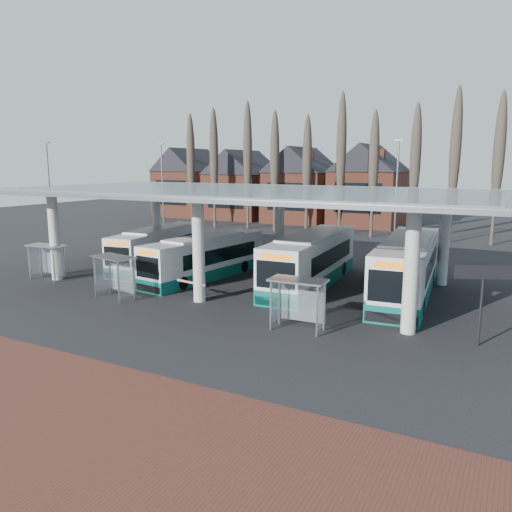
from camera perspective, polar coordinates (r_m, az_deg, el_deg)
The scene contains 16 objects.
ground at distance 27.78m, azimuth -9.38°, elevation -6.33°, with size 140.00×140.00×0.00m, color black.
station_canopy at distance 33.38m, azimuth -1.29°, elevation 6.55°, with size 32.00×16.00×6.34m.
poplar_row at distance 56.46m, azimuth 11.43°, elevation 11.09°, with size 45.10×1.10×14.50m.
townhouse_row at distance 72.54m, azimuth 1.78°, elevation 8.86°, with size 36.80×10.30×12.25m.
lamp_post_a at distance 55.09m, azimuth -10.63°, elevation 7.55°, with size 0.80×0.16×10.17m.
lamp_post_b at distance 48.23m, azimuth 15.75°, elevation 6.96°, with size 0.80×0.16×10.17m.
lamp_post_d at distance 54.98m, azimuth -22.51°, elevation 6.94°, with size 0.80×0.16×10.17m.
bus_0 at distance 40.11m, azimuth -10.99°, elevation 0.91°, with size 3.81×11.20×3.05m.
bus_1 at distance 35.41m, azimuth -5.77°, elevation -0.23°, with size 3.67×11.05×3.01m.
bus_2 at distance 33.42m, azimuth 6.35°, elevation -0.51°, with size 3.40×12.59×3.46m.
bus_3 at distance 31.91m, azimuth 16.89°, elevation -1.31°, with size 3.92×13.16×3.60m.
shelter_0 at distance 37.79m, azimuth -22.69°, elevation 0.22°, with size 2.72×1.52×2.43m.
shelter_1 at distance 31.05m, azimuth -15.75°, elevation -1.26°, with size 2.97×1.88×2.56m.
shelter_2 at distance 24.22m, azimuth 4.92°, elevation -4.19°, with size 2.79×1.48×2.54m.
info_sign_0 at distance 23.83m, azimuth 24.55°, elevation -2.33°, with size 2.32×1.07×3.66m.
barrier at distance 30.09m, azimuth -7.29°, elevation -3.16°, with size 2.33×0.86×1.18m.
Camera 1 is at (16.28, -21.05, 7.95)m, focal length 35.00 mm.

